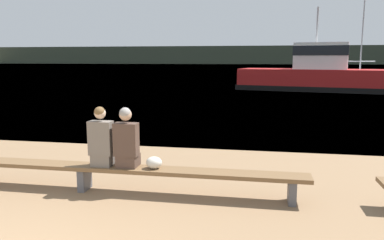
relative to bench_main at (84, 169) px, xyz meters
The scene contains 8 objects.
water_surface 123.38m from the bench_main, 89.96° to the left, with size 240.00×240.00×0.00m, color #386084.
far_shoreline 161.76m from the bench_main, 89.97° to the left, with size 600.00×12.00×7.67m, color #384233.
bench_main is the anchor object (origin of this frame).
person_left 0.63m from the bench_main, ahead, with size 0.40×0.35×1.04m.
person_right 0.96m from the bench_main, ahead, with size 0.40×0.35×1.04m.
shopping_bag 1.29m from the bench_main, ahead, with size 0.27×0.24×0.21m.
tugboat_red 23.74m from the bench_main, 72.99° to the left, with size 11.15×5.94×5.93m.
moored_sailboat 35.57m from the bench_main, 68.67° to the left, with size 7.63×5.06×8.25m.
Camera 1 is at (2.89, -2.74, 2.29)m, focal length 35.00 mm.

